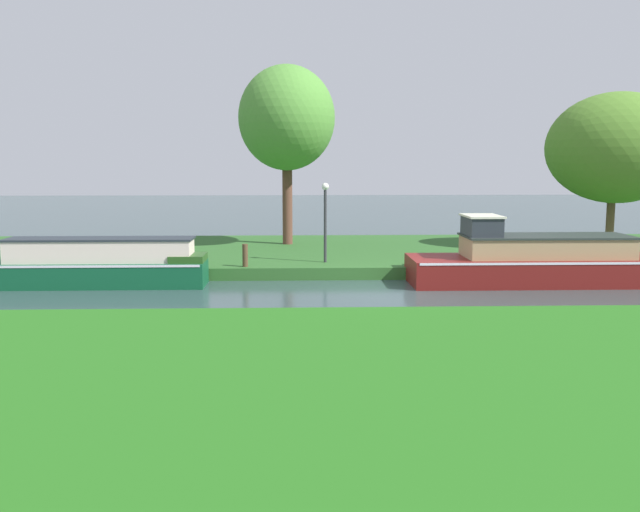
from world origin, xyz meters
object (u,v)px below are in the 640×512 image
maroon_barge (545,262)px  willow_tree_left (287,119)px  willow_tree_centre (618,148)px  mooring_post_near (245,255)px  lamp_post (325,212)px  forest_narrowboat (93,265)px

maroon_barge → willow_tree_left: size_ratio=1.21×
maroon_barge → willow_tree_left: willow_tree_left is taller
willow_tree_centre → mooring_post_near: bearing=-163.3°
maroon_barge → lamp_post: lamp_post is taller
forest_narrowboat → willow_tree_centre: 19.70m
maroon_barge → willow_tree_left: bearing=139.3°
maroon_barge → mooring_post_near: size_ratio=11.76×
forest_narrowboat → maroon_barge: bearing=-0.0°
willow_tree_centre → forest_narrowboat: bearing=-163.8°
forest_narrowboat → lamp_post: bearing=16.4°
mooring_post_near → willow_tree_left: bearing=77.3°
maroon_barge → willow_tree_centre: size_ratio=1.44×
lamp_post → mooring_post_near: bearing=-160.9°
forest_narrowboat → willow_tree_left: (5.84, 6.98, 4.83)m
forest_narrowboat → lamp_post: (7.18, 2.11, 1.45)m
willow_tree_left → lamp_post: bearing=-74.7°
willow_tree_centre → willow_tree_left: bearing=173.0°
forest_narrowboat → willow_tree_left: size_ratio=1.01×
lamp_post → forest_narrowboat: bearing=-163.6°
forest_narrowboat → mooring_post_near: size_ratio=9.82×
willow_tree_centre → mooring_post_near: 15.08m
maroon_barge → mooring_post_near: 9.49m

